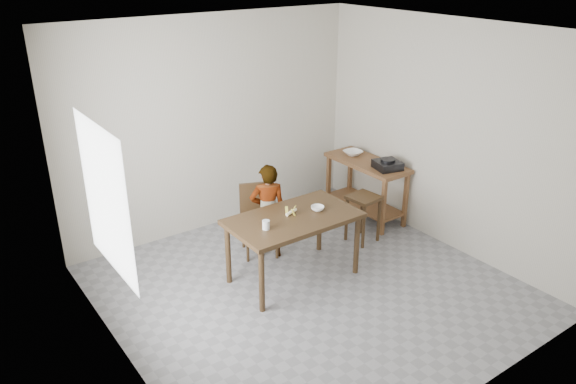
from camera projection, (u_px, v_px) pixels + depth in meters
floor at (310, 291)px, 6.05m from camera, size 4.00×4.00×0.04m
ceiling at (314, 28)px, 4.96m from camera, size 4.00×4.00×0.04m
wall_back at (212, 125)px, 7.01m from camera, size 4.00×0.04×2.70m
wall_front at (486, 256)px, 4.00m from camera, size 4.00×0.04×2.70m
wall_left at (110, 227)px, 4.42m from camera, size 0.04×4.00×2.70m
wall_right at (447, 136)px, 6.59m from camera, size 0.04×4.00×2.70m
window_pane at (105, 200)px, 4.54m from camera, size 0.02×1.10×1.30m
dining_table at (293, 247)px, 6.12m from camera, size 1.40×0.80×0.75m
prep_counter at (366, 189)px, 7.55m from camera, size 0.50×1.20×0.80m
child at (268, 211)px, 6.49m from camera, size 0.50×0.43×1.16m
dining_chair at (259, 221)px, 6.61m from camera, size 0.53×0.53×0.84m
stool at (363, 218)px, 6.95m from camera, size 0.37×0.37×0.60m
glass_tumbler at (266, 225)px, 5.68m from camera, size 0.08×0.08×0.10m
small_bowl at (318, 208)px, 6.11m from camera, size 0.16×0.16×0.05m
banana at (291, 212)px, 6.01m from camera, size 0.19×0.16×0.06m
serving_bowl at (353, 153)px, 7.60m from camera, size 0.25×0.25×0.06m
gas_burner at (388, 165)px, 7.11m from camera, size 0.37×0.37×0.10m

